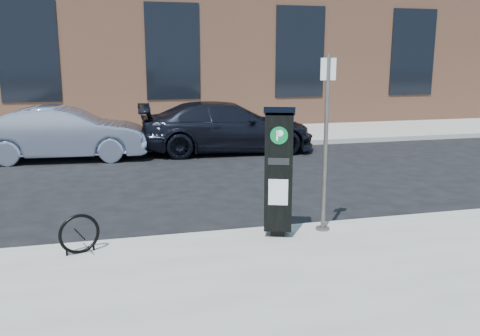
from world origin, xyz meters
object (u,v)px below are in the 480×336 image
object	(u,v)px
car_dark	(227,127)
car_silver	(64,133)
parking_kiosk	(279,170)
bike_rack	(79,234)
sign_pole	(326,146)

from	to	relation	value
car_dark	car_silver	bearing A→B (deg)	93.80
parking_kiosk	bike_rack	world-z (taller)	parking_kiosk
sign_pole	bike_rack	xyz separation A→B (m)	(-3.60, -0.10, -1.05)
car_silver	car_dark	xyz separation A→B (m)	(4.60, 0.06, 0.02)
bike_rack	car_silver	size ratio (longest dim) A/B	0.12
parking_kiosk	sign_pole	size ratio (longest dim) A/B	0.73
car_silver	car_dark	bearing A→B (deg)	-84.94
car_dark	bike_rack	bearing A→B (deg)	157.04
parking_kiosk	sign_pole	world-z (taller)	sign_pole
sign_pole	bike_rack	world-z (taller)	sign_pole
sign_pole	car_silver	world-z (taller)	sign_pole
sign_pole	bike_rack	bearing A→B (deg)	-177.52
parking_kiosk	bike_rack	xyz separation A→B (m)	(-2.85, -0.05, -0.72)
car_dark	parking_kiosk	bearing A→B (deg)	176.00
car_silver	car_dark	world-z (taller)	car_dark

